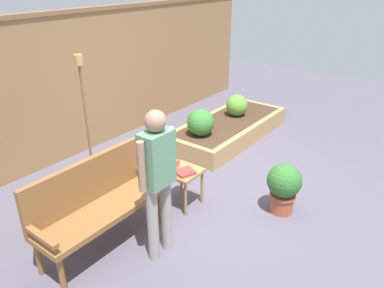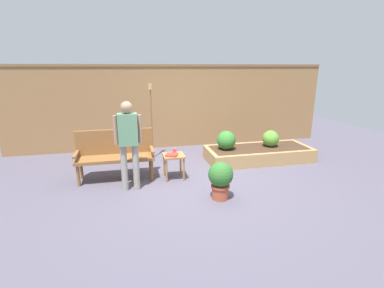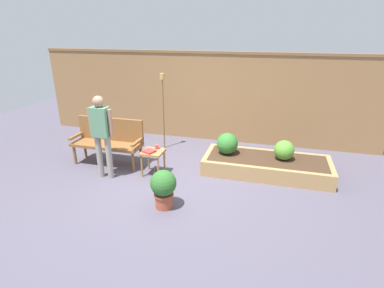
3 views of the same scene
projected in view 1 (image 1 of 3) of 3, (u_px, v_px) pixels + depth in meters
ground_plane at (222, 200)px, 4.72m from camera, size 14.00×14.00×0.00m
fence_back at (82, 82)px, 5.68m from camera, size 8.40×0.14×2.16m
garden_bench at (96, 198)px, 3.78m from camera, size 1.44×0.48×0.94m
side_table at (183, 176)px, 4.47m from camera, size 0.40×0.40×0.48m
cup_on_table at (177, 163)px, 4.51m from camera, size 0.11×0.07×0.09m
book_on_table at (185, 172)px, 4.36m from camera, size 0.26×0.25×0.04m
potted_boxwood at (284, 185)px, 4.36m from camera, size 0.41×0.41×0.63m
raised_planter_bed at (229, 129)px, 6.44m from camera, size 2.40×1.00×0.30m
shrub_near_bench at (201, 122)px, 5.74m from camera, size 0.42×0.42×0.42m
shrub_far_corner at (237, 105)px, 6.53m from camera, size 0.38×0.38×0.38m
tiki_torch at (84, 98)px, 4.68m from camera, size 0.10×0.10×1.73m
person_by_bench at (158, 173)px, 3.46m from camera, size 0.47×0.20×1.56m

